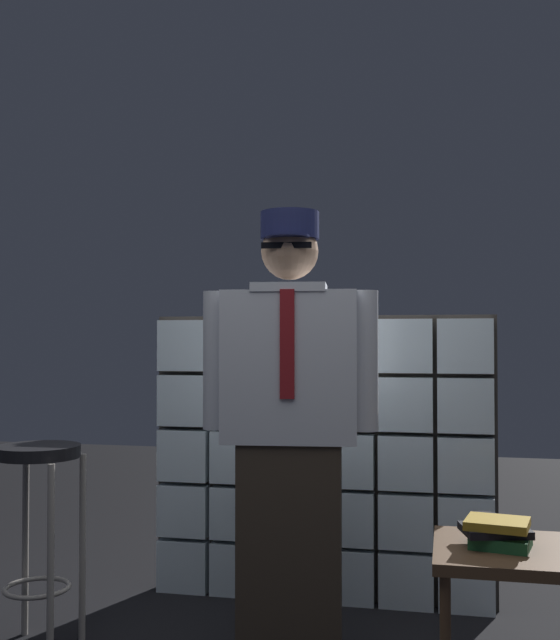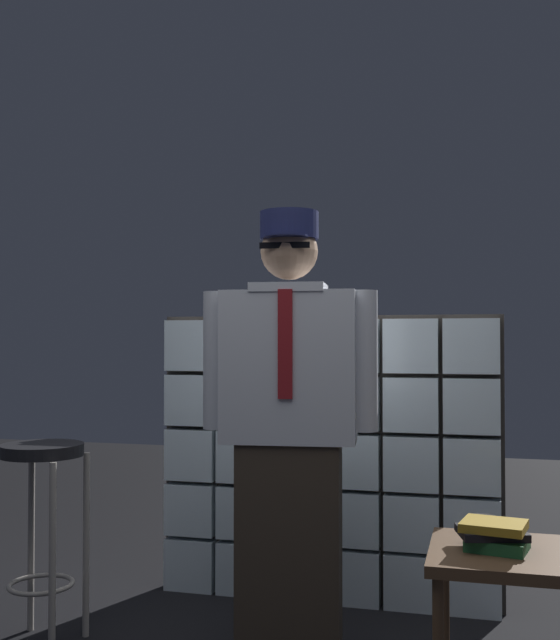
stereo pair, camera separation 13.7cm
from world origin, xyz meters
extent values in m
cube|color=silver|center=(-0.69, 1.14, 0.13)|extent=(0.25, 0.08, 0.25)
cube|color=silver|center=(-0.41, 1.14, 0.13)|extent=(0.25, 0.08, 0.25)
cube|color=silver|center=(-0.14, 1.14, 0.13)|extent=(0.25, 0.08, 0.25)
cube|color=silver|center=(0.14, 1.14, 0.13)|extent=(0.25, 0.08, 0.25)
cube|color=silver|center=(0.41, 1.14, 0.13)|extent=(0.25, 0.08, 0.25)
cube|color=silver|center=(0.69, 1.14, 0.13)|extent=(0.25, 0.08, 0.25)
cube|color=silver|center=(-0.69, 1.14, 0.40)|extent=(0.25, 0.08, 0.25)
cube|color=silver|center=(-0.41, 1.14, 0.40)|extent=(0.25, 0.08, 0.25)
cube|color=silver|center=(-0.14, 1.14, 0.40)|extent=(0.25, 0.08, 0.25)
cube|color=silver|center=(0.14, 1.14, 0.40)|extent=(0.25, 0.08, 0.25)
cube|color=silver|center=(0.41, 1.14, 0.40)|extent=(0.25, 0.08, 0.25)
cube|color=silver|center=(0.69, 1.14, 0.40)|extent=(0.25, 0.08, 0.25)
cube|color=silver|center=(-0.69, 1.14, 0.68)|extent=(0.25, 0.08, 0.25)
cube|color=silver|center=(-0.41, 1.14, 0.68)|extent=(0.25, 0.08, 0.25)
cube|color=silver|center=(-0.14, 1.14, 0.68)|extent=(0.25, 0.08, 0.25)
cube|color=silver|center=(0.14, 1.14, 0.68)|extent=(0.25, 0.08, 0.25)
cube|color=silver|center=(0.41, 1.14, 0.68)|extent=(0.25, 0.08, 0.25)
cube|color=silver|center=(0.69, 1.14, 0.68)|extent=(0.25, 0.08, 0.25)
cube|color=silver|center=(-0.69, 1.14, 0.95)|extent=(0.25, 0.08, 0.25)
cube|color=silver|center=(-0.41, 1.14, 0.95)|extent=(0.25, 0.08, 0.25)
cube|color=silver|center=(-0.14, 1.14, 0.95)|extent=(0.25, 0.08, 0.25)
cube|color=silver|center=(0.14, 1.14, 0.95)|extent=(0.25, 0.08, 0.25)
cube|color=silver|center=(0.41, 1.14, 0.95)|extent=(0.25, 0.08, 0.25)
cube|color=silver|center=(0.69, 1.14, 0.95)|extent=(0.25, 0.08, 0.25)
cube|color=silver|center=(-0.69, 1.14, 1.23)|extent=(0.25, 0.08, 0.25)
cube|color=silver|center=(-0.41, 1.14, 1.23)|extent=(0.25, 0.08, 0.25)
cube|color=silver|center=(-0.14, 1.14, 1.23)|extent=(0.25, 0.08, 0.25)
cube|color=silver|center=(0.14, 1.14, 1.23)|extent=(0.25, 0.08, 0.25)
cube|color=silver|center=(0.41, 1.14, 1.23)|extent=(0.25, 0.08, 0.25)
cube|color=silver|center=(0.69, 1.14, 1.23)|extent=(0.25, 0.08, 0.25)
cube|color=#38332D|center=(0.00, 1.19, 0.68)|extent=(1.67, 0.02, 1.40)
cube|color=#382D23|center=(-0.01, 0.48, 0.43)|extent=(0.43, 0.25, 0.85)
cube|color=silver|center=(-0.01, 0.48, 1.15)|extent=(0.55, 0.29, 0.60)
cube|color=maroon|center=(0.01, 0.36, 1.24)|extent=(0.06, 0.02, 0.42)
cube|color=silver|center=(-0.01, 0.48, 1.46)|extent=(0.32, 0.27, 0.04)
sphere|color=tan|center=(-0.01, 0.48, 1.61)|extent=(0.23, 0.23, 0.23)
ellipsoid|color=black|center=(0.00, 0.43, 1.57)|extent=(0.16, 0.10, 0.10)
cube|color=black|center=(0.00, 0.37, 1.62)|extent=(0.20, 0.03, 0.02)
cylinder|color=#191E47|center=(0.00, 0.39, 1.66)|extent=(0.19, 0.19, 0.01)
cylinder|color=#191E47|center=(-0.01, 0.48, 1.71)|extent=(0.23, 0.23, 0.11)
cylinder|color=silver|center=(0.29, 0.51, 1.18)|extent=(0.12, 0.12, 0.55)
cylinder|color=silver|center=(-0.30, 0.44, 1.18)|extent=(0.12, 0.12, 0.55)
cylinder|color=black|center=(-1.03, 0.34, 0.80)|extent=(0.34, 0.34, 0.05)
torus|color=#A59E93|center=(-1.03, 0.34, 0.25)|extent=(0.27, 0.27, 0.02)
cylinder|color=#A59E93|center=(-0.90, 0.21, 0.39)|extent=(0.03, 0.03, 0.78)
cylinder|color=#A59E93|center=(-1.16, 0.47, 0.39)|extent=(0.03, 0.03, 0.78)
cylinder|color=#A59E93|center=(-0.90, 0.47, 0.39)|extent=(0.03, 0.03, 0.78)
cube|color=#513823|center=(0.81, 0.24, 0.52)|extent=(0.52, 0.52, 0.04)
cylinder|color=#513823|center=(0.59, 0.46, 0.25)|extent=(0.04, 0.04, 0.50)
cube|color=#1E592D|center=(0.78, 0.23, 0.56)|extent=(0.22, 0.20, 0.04)
cube|color=black|center=(0.76, 0.25, 0.60)|extent=(0.25, 0.22, 0.03)
cube|color=olive|center=(0.77, 0.23, 0.63)|extent=(0.24, 0.21, 0.03)
cylinder|color=black|center=(0.74, 0.32, 0.59)|extent=(0.08, 0.08, 0.09)
torus|color=black|center=(0.79, 0.32, 0.60)|extent=(0.06, 0.01, 0.06)
camera|label=1|loc=(0.60, -2.51, 1.26)|focal=42.98mm
camera|label=2|loc=(0.74, -2.48, 1.26)|focal=42.98mm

